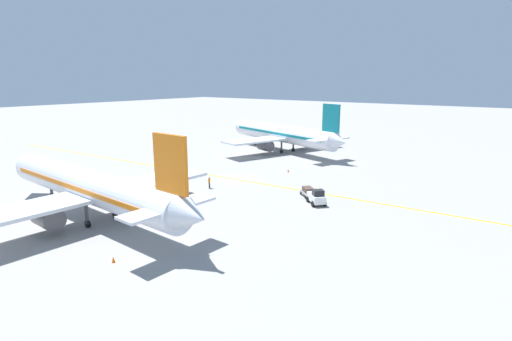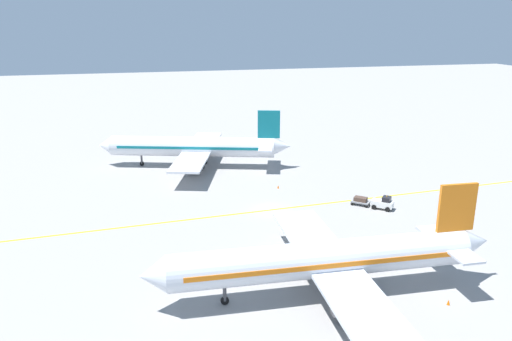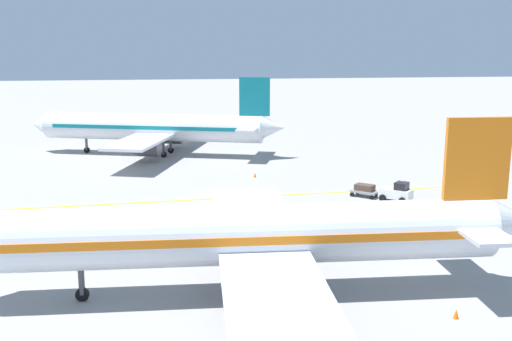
{
  "view_description": "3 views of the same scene",
  "coord_description": "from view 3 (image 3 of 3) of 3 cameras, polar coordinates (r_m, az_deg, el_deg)",
  "views": [
    {
      "loc": [
        -45.51,
        -37.82,
        15.05
      ],
      "look_at": [
        -2.03,
        -5.36,
        2.53
      ],
      "focal_mm": 28.0,
      "sensor_mm": 36.0,
      "label": 1
    },
    {
      "loc": [
        -63.98,
        18.37,
        26.2
      ],
      "look_at": [
        3.83,
        1.14,
        4.87
      ],
      "focal_mm": 35.0,
      "sensor_mm": 36.0,
      "label": 2
    },
    {
      "loc": [
        -56.61,
        5.53,
        14.86
      ],
      "look_at": [
        -2.18,
        -2.37,
        3.16
      ],
      "focal_mm": 42.0,
      "sensor_mm": 36.0,
      "label": 3
    }
  ],
  "objects": [
    {
      "name": "apron_yellow_centreline",
      "position": [
        58.79,
        -2.59,
        -2.64
      ],
      "size": [
        7.58,
        119.81,
        0.01
      ],
      "primitive_type": "cube",
      "rotation": [
        0.0,
        0.0,
        0.06
      ],
      "color": "yellow",
      "rests_on": "ground"
    },
    {
      "name": "ground_crew_worker",
      "position": [
        52.71,
        -1.68,
        -3.34
      ],
      "size": [
        0.51,
        0.37,
        1.68
      ],
      "color": "#23232D",
      "rests_on": "ground"
    },
    {
      "name": "ground_plane",
      "position": [
        58.79,
        -2.59,
        -2.64
      ],
      "size": [
        400.0,
        400.0,
        0.0
      ],
      "primitive_type": "plane",
      "color": "gray"
    },
    {
      "name": "airplane_at_gate",
      "position": [
        35.65,
        -0.38,
        -6.22
      ],
      "size": [
        28.22,
        35.52,
        10.6
      ],
      "color": "silver",
      "rests_on": "ground"
    },
    {
      "name": "traffic_cone_mid_apron",
      "position": [
        67.75,
        -0.12,
        -0.42
      ],
      "size": [
        0.32,
        0.32,
        0.55
      ],
      "primitive_type": "cone",
      "color": "orange",
      "rests_on": "ground"
    },
    {
      "name": "traffic_cone_near_nose",
      "position": [
        35.62,
        18.52,
        -12.82
      ],
      "size": [
        0.32,
        0.32,
        0.55
      ],
      "primitive_type": "cone",
      "color": "orange",
      "rests_on": "ground"
    },
    {
      "name": "baggage_cart_trailing",
      "position": [
        60.05,
        10.31,
        -1.77
      ],
      "size": [
        2.78,
        2.87,
        1.24
      ],
      "color": "gray",
      "rests_on": "ground"
    },
    {
      "name": "baggage_tug_white",
      "position": [
        58.83,
        13.25,
        -2.04
      ],
      "size": [
        3.13,
        3.23,
        2.11
      ],
      "color": "white",
      "rests_on": "ground"
    },
    {
      "name": "airplane_adjacent_stand",
      "position": [
        81.97,
        -9.55,
        4.02
      ],
      "size": [
        28.26,
        34.73,
        10.6
      ],
      "color": "silver",
      "rests_on": "ground"
    }
  ]
}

